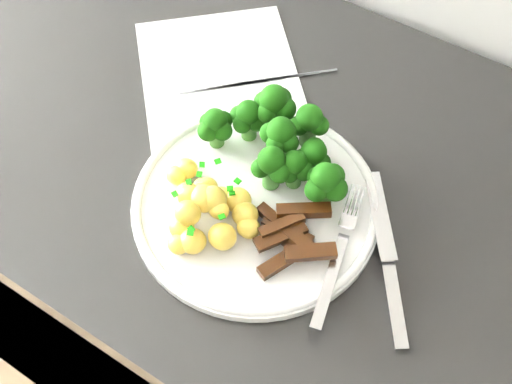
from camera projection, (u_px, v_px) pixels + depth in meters
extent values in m
cube|color=black|center=(232.00, 284.00, 1.17)|extent=(2.36, 0.59, 0.89)
cube|color=white|center=(223.00, 88.00, 0.83)|extent=(0.35, 0.35, 0.00)
cube|color=slate|center=(287.00, 76.00, 0.85)|extent=(0.10, 0.10, 0.00)
cube|color=slate|center=(272.00, 79.00, 0.84)|extent=(0.10, 0.09, 0.00)
cube|color=slate|center=(256.00, 82.00, 0.84)|extent=(0.09, 0.09, 0.00)
cube|color=slate|center=(240.00, 85.00, 0.84)|extent=(0.09, 0.09, 0.00)
cube|color=slate|center=(224.00, 88.00, 0.83)|extent=(0.09, 0.08, 0.00)
cylinder|color=white|center=(256.00, 204.00, 0.73)|extent=(0.28, 0.28, 0.01)
torus|color=white|center=(256.00, 201.00, 0.72)|extent=(0.28, 0.28, 0.01)
cylinder|color=#2C5C20|center=(280.00, 148.00, 0.74)|extent=(0.02, 0.02, 0.03)
sphere|color=black|center=(289.00, 143.00, 0.72)|extent=(0.02, 0.02, 0.02)
sphere|color=black|center=(288.00, 131.00, 0.73)|extent=(0.02, 0.02, 0.02)
sphere|color=black|center=(270.00, 133.00, 0.72)|extent=(0.02, 0.02, 0.02)
sphere|color=black|center=(276.00, 145.00, 0.71)|extent=(0.02, 0.02, 0.02)
sphere|color=black|center=(281.00, 131.00, 0.71)|extent=(0.03, 0.03, 0.03)
cylinder|color=#2C5C20|center=(312.00, 167.00, 0.74)|extent=(0.02, 0.02, 0.03)
sphere|color=black|center=(321.00, 162.00, 0.72)|extent=(0.02, 0.02, 0.02)
sphere|color=black|center=(314.00, 148.00, 0.72)|extent=(0.03, 0.03, 0.03)
sphere|color=black|center=(304.00, 160.00, 0.71)|extent=(0.03, 0.03, 0.03)
sphere|color=black|center=(314.00, 152.00, 0.71)|extent=(0.03, 0.03, 0.03)
cylinder|color=#2C5C20|center=(249.00, 129.00, 0.77)|extent=(0.02, 0.02, 0.03)
sphere|color=black|center=(256.00, 123.00, 0.75)|extent=(0.02, 0.02, 0.02)
sphere|color=black|center=(255.00, 112.00, 0.76)|extent=(0.02, 0.02, 0.02)
sphere|color=black|center=(239.00, 115.00, 0.75)|extent=(0.02, 0.02, 0.02)
sphere|color=black|center=(242.00, 124.00, 0.75)|extent=(0.02, 0.02, 0.02)
sphere|color=black|center=(249.00, 113.00, 0.74)|extent=(0.03, 0.03, 0.03)
cylinder|color=#2C5C20|center=(308.00, 135.00, 0.75)|extent=(0.02, 0.02, 0.03)
sphere|color=black|center=(319.00, 126.00, 0.73)|extent=(0.02, 0.02, 0.02)
sphere|color=black|center=(310.00, 116.00, 0.74)|extent=(0.02, 0.02, 0.02)
sphere|color=black|center=(299.00, 126.00, 0.73)|extent=(0.02, 0.02, 0.02)
sphere|color=black|center=(309.00, 118.00, 0.72)|extent=(0.03, 0.03, 0.03)
cylinder|color=#2C5C20|center=(273.00, 118.00, 0.76)|extent=(0.02, 0.02, 0.03)
sphere|color=black|center=(284.00, 109.00, 0.74)|extent=(0.03, 0.03, 0.03)
sphere|color=black|center=(280.00, 99.00, 0.75)|extent=(0.03, 0.03, 0.03)
sphere|color=black|center=(264.00, 101.00, 0.75)|extent=(0.02, 0.02, 0.02)
sphere|color=black|center=(267.00, 113.00, 0.74)|extent=(0.02, 0.02, 0.02)
sphere|color=black|center=(274.00, 99.00, 0.73)|extent=(0.03, 0.03, 0.03)
cylinder|color=#2C5C20|center=(323.00, 195.00, 0.71)|extent=(0.02, 0.02, 0.03)
sphere|color=black|center=(335.00, 189.00, 0.69)|extent=(0.03, 0.03, 0.03)
sphere|color=black|center=(333.00, 176.00, 0.70)|extent=(0.03, 0.03, 0.03)
sphere|color=black|center=(317.00, 177.00, 0.70)|extent=(0.02, 0.02, 0.02)
sphere|color=black|center=(317.00, 190.00, 0.69)|extent=(0.03, 0.03, 0.03)
sphere|color=black|center=(326.00, 178.00, 0.69)|extent=(0.03, 0.03, 0.03)
cylinder|color=#2C5C20|center=(216.00, 136.00, 0.76)|extent=(0.02, 0.02, 0.02)
sphere|color=black|center=(222.00, 131.00, 0.74)|extent=(0.02, 0.02, 0.02)
sphere|color=black|center=(223.00, 120.00, 0.75)|extent=(0.02, 0.02, 0.02)
sphere|color=black|center=(208.00, 122.00, 0.75)|extent=(0.02, 0.02, 0.02)
sphere|color=black|center=(208.00, 131.00, 0.74)|extent=(0.03, 0.03, 0.03)
sphere|color=black|center=(215.00, 121.00, 0.74)|extent=(0.03, 0.03, 0.03)
cylinder|color=#2C5C20|center=(271.00, 177.00, 0.73)|extent=(0.02, 0.02, 0.03)
sphere|color=black|center=(279.00, 172.00, 0.70)|extent=(0.03, 0.03, 0.03)
sphere|color=black|center=(272.00, 157.00, 0.72)|extent=(0.02, 0.02, 0.02)
sphere|color=black|center=(261.00, 168.00, 0.71)|extent=(0.02, 0.02, 0.02)
sphere|color=black|center=(272.00, 160.00, 0.70)|extent=(0.03, 0.03, 0.03)
cylinder|color=#2C5C20|center=(294.00, 177.00, 0.73)|extent=(0.02, 0.02, 0.02)
sphere|color=black|center=(303.00, 171.00, 0.71)|extent=(0.02, 0.02, 0.02)
sphere|color=black|center=(300.00, 161.00, 0.72)|extent=(0.02, 0.02, 0.02)
sphere|color=black|center=(286.00, 164.00, 0.72)|extent=(0.02, 0.02, 0.02)
sphere|color=black|center=(289.00, 174.00, 0.71)|extent=(0.02, 0.02, 0.02)
sphere|color=black|center=(295.00, 163.00, 0.71)|extent=(0.03, 0.03, 0.03)
ellipsoid|color=#EFD04D|center=(207.00, 188.00, 0.72)|extent=(0.03, 0.02, 0.02)
ellipsoid|color=#EFD04D|center=(202.00, 195.00, 0.72)|extent=(0.03, 0.03, 0.03)
ellipsoid|color=#EFD04D|center=(222.00, 198.00, 0.71)|extent=(0.03, 0.03, 0.02)
ellipsoid|color=#EFD04D|center=(193.00, 241.00, 0.68)|extent=(0.03, 0.03, 0.03)
ellipsoid|color=#EFD04D|center=(238.00, 200.00, 0.71)|extent=(0.03, 0.03, 0.03)
ellipsoid|color=#EFD04D|center=(178.00, 244.00, 0.68)|extent=(0.02, 0.02, 0.02)
ellipsoid|color=#EFD04D|center=(209.00, 196.00, 0.72)|extent=(0.02, 0.02, 0.02)
ellipsoid|color=#EFD04D|center=(177.00, 175.00, 0.73)|extent=(0.02, 0.02, 0.02)
ellipsoid|color=#EFD04D|center=(182.00, 228.00, 0.69)|extent=(0.03, 0.03, 0.02)
ellipsoid|color=#EFD04D|center=(222.00, 236.00, 0.68)|extent=(0.03, 0.03, 0.03)
ellipsoid|color=#EFD04D|center=(188.00, 213.00, 0.68)|extent=(0.03, 0.03, 0.03)
ellipsoid|color=#EFD04D|center=(187.00, 192.00, 0.70)|extent=(0.02, 0.02, 0.02)
ellipsoid|color=#EFD04D|center=(249.00, 228.00, 0.69)|extent=(0.03, 0.02, 0.02)
ellipsoid|color=#EFD04D|center=(203.00, 198.00, 0.69)|extent=(0.03, 0.03, 0.03)
ellipsoid|color=#EFD04D|center=(203.00, 200.00, 0.69)|extent=(0.03, 0.03, 0.03)
ellipsoid|color=#EFD04D|center=(187.00, 168.00, 0.74)|extent=(0.03, 0.02, 0.02)
ellipsoid|color=#EFD04D|center=(245.00, 214.00, 0.70)|extent=(0.03, 0.03, 0.03)
ellipsoid|color=#EFD04D|center=(180.00, 223.00, 0.70)|extent=(0.02, 0.02, 0.02)
ellipsoid|color=#EFD04D|center=(190.00, 196.00, 0.70)|extent=(0.03, 0.03, 0.02)
ellipsoid|color=#EFD04D|center=(213.00, 199.00, 0.69)|extent=(0.03, 0.03, 0.03)
ellipsoid|color=#EFD04D|center=(203.00, 187.00, 0.72)|extent=(0.02, 0.02, 0.02)
ellipsoid|color=#EFD04D|center=(219.00, 210.00, 0.69)|extent=(0.02, 0.02, 0.02)
cube|color=#0B6A04|center=(189.00, 182.00, 0.70)|extent=(0.01, 0.01, 0.00)
cube|color=#0B6A04|center=(230.00, 189.00, 0.70)|extent=(0.01, 0.01, 0.00)
cube|color=#0B6A04|center=(232.00, 193.00, 0.70)|extent=(0.01, 0.01, 0.00)
cube|color=#0B6A04|center=(209.00, 197.00, 0.69)|extent=(0.01, 0.01, 0.00)
cube|color=#0B6A04|center=(190.00, 233.00, 0.66)|extent=(0.01, 0.01, 0.00)
cube|color=#0B6A04|center=(209.00, 191.00, 0.70)|extent=(0.01, 0.01, 0.00)
cube|color=#0B6A04|center=(175.00, 194.00, 0.69)|extent=(0.01, 0.01, 0.00)
cube|color=#0B6A04|center=(238.00, 181.00, 0.69)|extent=(0.01, 0.01, 0.00)
cube|color=#0B6A04|center=(199.00, 174.00, 0.71)|extent=(0.01, 0.01, 0.00)
cube|color=#0B6A04|center=(218.00, 161.00, 0.71)|extent=(0.01, 0.01, 0.00)
cube|color=#0B6A04|center=(222.00, 217.00, 0.68)|extent=(0.01, 0.01, 0.00)
cube|color=#0B6A04|center=(200.00, 200.00, 0.69)|extent=(0.01, 0.01, 0.00)
cube|color=#0B6A04|center=(191.00, 229.00, 0.67)|extent=(0.01, 0.01, 0.00)
cube|color=#0B6A04|center=(202.00, 165.00, 0.71)|extent=(0.01, 0.01, 0.00)
cube|color=black|center=(286.00, 238.00, 0.69)|extent=(0.05, 0.02, 0.01)
cube|color=black|center=(287.00, 231.00, 0.70)|extent=(0.06, 0.02, 0.01)
cube|color=black|center=(287.00, 234.00, 0.70)|extent=(0.06, 0.02, 0.01)
cube|color=black|center=(296.00, 233.00, 0.70)|extent=(0.05, 0.03, 0.01)
cube|color=black|center=(277.00, 221.00, 0.70)|extent=(0.05, 0.02, 0.01)
cube|color=black|center=(283.00, 260.00, 0.68)|extent=(0.04, 0.06, 0.01)
cube|color=black|center=(304.00, 211.00, 0.70)|extent=(0.06, 0.05, 0.01)
cube|color=black|center=(292.00, 235.00, 0.69)|extent=(0.05, 0.03, 0.01)
cube|color=black|center=(310.00, 252.00, 0.67)|extent=(0.05, 0.05, 0.01)
cube|color=black|center=(281.00, 236.00, 0.68)|extent=(0.05, 0.06, 0.01)
cube|color=black|center=(282.00, 225.00, 0.69)|extent=(0.04, 0.05, 0.01)
cube|color=silver|center=(330.00, 280.00, 0.66)|extent=(0.04, 0.12, 0.02)
cube|color=silver|center=(349.00, 219.00, 0.70)|extent=(0.02, 0.03, 0.01)
cylinder|color=silver|center=(360.00, 202.00, 0.71)|extent=(0.01, 0.04, 0.00)
cylinder|color=silver|center=(356.00, 201.00, 0.71)|extent=(0.01, 0.04, 0.00)
cylinder|color=silver|center=(352.00, 200.00, 0.71)|extent=(0.01, 0.04, 0.00)
cylinder|color=silver|center=(348.00, 199.00, 0.71)|extent=(0.01, 0.04, 0.00)
cube|color=silver|center=(380.00, 215.00, 0.71)|extent=(0.08, 0.11, 0.01)
cube|color=silver|center=(394.00, 302.00, 0.66)|extent=(0.07, 0.09, 0.02)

